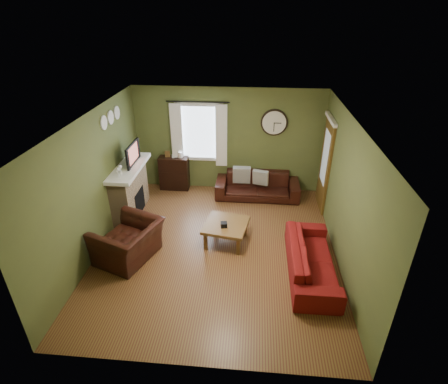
# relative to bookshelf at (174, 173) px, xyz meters

# --- Properties ---
(floor) EXTENTS (4.60, 5.20, 0.00)m
(floor) POSITION_rel_bookshelf_xyz_m (1.37, -2.42, -0.44)
(floor) COLOR brown
(floor) RESTS_ON ground
(ceiling) EXTENTS (4.60, 5.20, 0.00)m
(ceiling) POSITION_rel_bookshelf_xyz_m (1.37, -2.42, 2.16)
(ceiling) COLOR white
(ceiling) RESTS_ON ground
(wall_left) EXTENTS (0.00, 5.20, 2.60)m
(wall_left) POSITION_rel_bookshelf_xyz_m (-0.93, -2.42, 0.86)
(wall_left) COLOR #515D2D
(wall_left) RESTS_ON ground
(wall_right) EXTENTS (0.00, 5.20, 2.60)m
(wall_right) POSITION_rel_bookshelf_xyz_m (3.67, -2.42, 0.86)
(wall_right) COLOR #515D2D
(wall_right) RESTS_ON ground
(wall_back) EXTENTS (4.60, 0.00, 2.60)m
(wall_back) POSITION_rel_bookshelf_xyz_m (1.37, 0.18, 0.86)
(wall_back) COLOR #515D2D
(wall_back) RESTS_ON ground
(wall_front) EXTENTS (4.60, 0.00, 2.60)m
(wall_front) POSITION_rel_bookshelf_xyz_m (1.37, -5.02, 0.86)
(wall_front) COLOR #515D2D
(wall_front) RESTS_ON ground
(fireplace) EXTENTS (0.40, 1.40, 1.10)m
(fireplace) POSITION_rel_bookshelf_xyz_m (-0.73, -1.27, 0.11)
(fireplace) COLOR tan
(fireplace) RESTS_ON floor
(firebox) EXTENTS (0.04, 0.60, 0.55)m
(firebox) POSITION_rel_bookshelf_xyz_m (-0.54, -1.27, -0.14)
(firebox) COLOR black
(firebox) RESTS_ON fireplace
(mantel) EXTENTS (0.58, 1.60, 0.08)m
(mantel) POSITION_rel_bookshelf_xyz_m (-0.70, -1.27, 0.70)
(mantel) COLOR white
(mantel) RESTS_ON fireplace
(tv) EXTENTS (0.08, 0.60, 0.35)m
(tv) POSITION_rel_bookshelf_xyz_m (-0.68, -1.12, 0.92)
(tv) COLOR black
(tv) RESTS_ON mantel
(tv_screen) EXTENTS (0.02, 0.62, 0.36)m
(tv_screen) POSITION_rel_bookshelf_xyz_m (-0.60, -1.12, 0.97)
(tv_screen) COLOR #994C3F
(tv_screen) RESTS_ON mantel
(medallion_left) EXTENTS (0.28, 0.28, 0.03)m
(medallion_left) POSITION_rel_bookshelf_xyz_m (-0.91, -1.62, 1.81)
(medallion_left) COLOR white
(medallion_left) RESTS_ON wall_left
(medallion_mid) EXTENTS (0.28, 0.28, 0.03)m
(medallion_mid) POSITION_rel_bookshelf_xyz_m (-0.91, -1.27, 1.81)
(medallion_mid) COLOR white
(medallion_mid) RESTS_ON wall_left
(medallion_right) EXTENTS (0.28, 0.28, 0.03)m
(medallion_right) POSITION_rel_bookshelf_xyz_m (-0.91, -0.92, 1.81)
(medallion_right) COLOR white
(medallion_right) RESTS_ON wall_left
(window_pane) EXTENTS (1.00, 0.02, 1.30)m
(window_pane) POSITION_rel_bookshelf_xyz_m (0.67, 0.16, 1.06)
(window_pane) COLOR silver
(window_pane) RESTS_ON wall_back
(curtain_rod) EXTENTS (0.03, 0.03, 1.50)m
(curtain_rod) POSITION_rel_bookshelf_xyz_m (0.67, 0.06, 1.83)
(curtain_rod) COLOR black
(curtain_rod) RESTS_ON wall_back
(curtain_left) EXTENTS (0.28, 0.04, 1.55)m
(curtain_left) POSITION_rel_bookshelf_xyz_m (0.12, 0.06, 1.01)
(curtain_left) COLOR white
(curtain_left) RESTS_ON wall_back
(curtain_right) EXTENTS (0.28, 0.04, 1.55)m
(curtain_right) POSITION_rel_bookshelf_xyz_m (1.22, 0.06, 1.01)
(curtain_right) COLOR white
(curtain_right) RESTS_ON wall_back
(wall_clock) EXTENTS (0.64, 0.06, 0.64)m
(wall_clock) POSITION_rel_bookshelf_xyz_m (2.47, 0.13, 1.36)
(wall_clock) COLOR white
(wall_clock) RESTS_ON wall_back
(door) EXTENTS (0.05, 0.90, 2.10)m
(door) POSITION_rel_bookshelf_xyz_m (3.64, -0.57, 0.61)
(door) COLOR brown
(door) RESTS_ON floor
(bookshelf) EXTENTS (0.74, 0.31, 0.88)m
(bookshelf) POSITION_rel_bookshelf_xyz_m (0.00, 0.00, 0.00)
(bookshelf) COLOR black
(bookshelf) RESTS_ON floor
(book) EXTENTS (0.21, 0.25, 0.02)m
(book) POSITION_rel_bookshelf_xyz_m (-0.05, 0.04, 0.52)
(book) COLOR brown
(book) RESTS_ON bookshelf
(sofa_brown) EXTENTS (2.05, 0.80, 0.60)m
(sofa_brown) POSITION_rel_bookshelf_xyz_m (2.14, -0.24, -0.14)
(sofa_brown) COLOR black
(sofa_brown) RESTS_ON floor
(pillow_left) EXTENTS (0.44, 0.14, 0.44)m
(pillow_left) POSITION_rel_bookshelf_xyz_m (1.74, -0.18, 0.11)
(pillow_left) COLOR #949796
(pillow_left) RESTS_ON sofa_brown
(pillow_right) EXTENTS (0.39, 0.21, 0.38)m
(pillow_right) POSITION_rel_bookshelf_xyz_m (2.21, -0.29, 0.11)
(pillow_right) COLOR #949796
(pillow_right) RESTS_ON sofa_brown
(sofa_red) EXTENTS (0.79, 2.02, 0.59)m
(sofa_red) POSITION_rel_bookshelf_xyz_m (3.12, -2.99, -0.14)
(sofa_red) COLOR maroon
(sofa_red) RESTS_ON floor
(armchair) EXTENTS (1.32, 1.41, 0.74)m
(armchair) POSITION_rel_bookshelf_xyz_m (-0.25, -2.87, -0.07)
(armchair) COLOR black
(armchair) RESTS_ON floor
(coffee_table) EXTENTS (0.95, 0.95, 0.44)m
(coffee_table) POSITION_rel_bookshelf_xyz_m (1.52, -2.21, -0.22)
(coffee_table) COLOR brown
(coffee_table) RESTS_ON floor
(tissue_box) EXTENTS (0.14, 0.14, 0.09)m
(tissue_box) POSITION_rel_bookshelf_xyz_m (1.49, -2.32, -0.04)
(tissue_box) COLOR black
(tissue_box) RESTS_ON coffee_table
(wine_glass_a) EXTENTS (0.07, 0.07, 0.21)m
(wine_glass_a) POSITION_rel_bookshelf_xyz_m (-0.68, -1.85, 0.85)
(wine_glass_a) COLOR white
(wine_glass_a) RESTS_ON mantel
(wine_glass_b) EXTENTS (0.08, 0.08, 0.22)m
(wine_glass_b) POSITION_rel_bookshelf_xyz_m (-0.68, -1.72, 0.85)
(wine_glass_b) COLOR white
(wine_glass_b) RESTS_ON mantel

